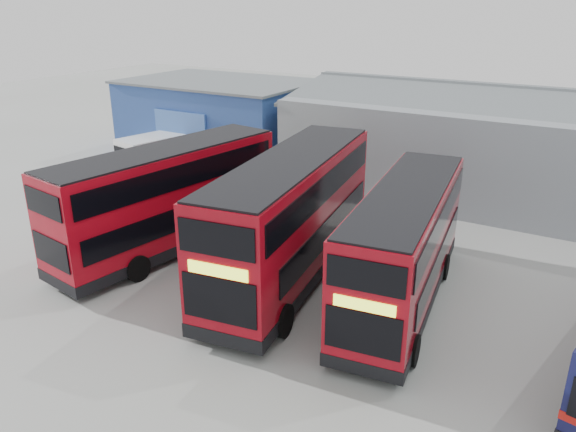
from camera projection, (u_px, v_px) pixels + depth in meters
The scene contains 6 objects.
ground_plane at pixel (236, 340), 17.88m from camera, with size 120.00×120.00×0.00m, color gray.
office_block at pixel (220, 118), 38.02m from camera, with size 12.30×8.32×5.12m.
double_decker_left at pixel (168, 201), 23.53m from camera, with size 4.10×10.90×4.51m.
double_decker_centre at pixel (291, 220), 21.11m from camera, with size 4.34×11.62×4.81m.
double_decker_right at pixel (404, 249), 19.35m from camera, with size 3.69×10.28×4.26m.
panel_van at pixel (162, 151), 34.79m from camera, with size 3.25×5.75×2.37m.
Camera 1 is at (9.15, -12.28, 10.18)m, focal length 35.00 mm.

